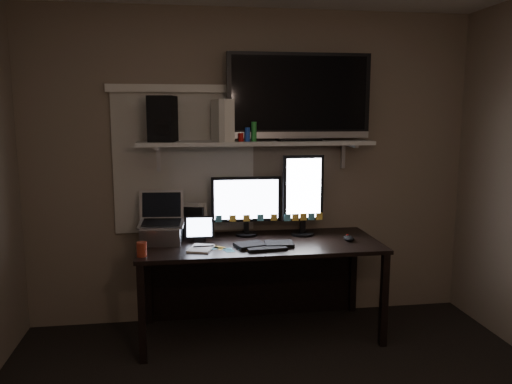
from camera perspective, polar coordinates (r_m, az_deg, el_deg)
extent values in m
plane|color=#766455|center=(4.05, -0.36, 2.74)|extent=(3.60, 0.00, 3.60)
cube|color=beige|center=(3.99, -8.19, 3.28)|extent=(1.10, 0.02, 1.10)
cube|color=black|center=(3.78, 0.46, -5.97)|extent=(1.80, 0.75, 0.03)
cube|color=black|center=(4.22, -0.31, -9.52)|extent=(1.80, 0.02, 0.70)
cube|color=black|center=(3.55, -12.91, -13.44)|extent=(0.05, 0.05, 0.70)
cube|color=black|center=(3.82, 14.42, -11.88)|extent=(0.05, 0.05, 0.70)
cube|color=black|center=(4.18, -12.21, -9.95)|extent=(0.05, 0.05, 0.70)
cube|color=black|center=(4.40, 11.01, -8.91)|extent=(0.05, 0.05, 0.70)
cube|color=#BABAB5|center=(3.86, 0.01, 5.63)|extent=(1.80, 0.35, 0.03)
cube|color=black|center=(3.93, -1.12, -1.57)|extent=(0.55, 0.07, 0.48)
cube|color=black|center=(3.95, 5.40, -0.31)|extent=(0.33, 0.07, 0.65)
cube|color=black|center=(3.66, 1.00, -6.03)|extent=(0.45, 0.21, 0.03)
ellipsoid|color=black|center=(3.87, 10.57, -5.22)|extent=(0.09, 0.12, 0.04)
cube|color=beige|center=(3.60, -6.32, -6.42)|extent=(0.22, 0.26, 0.01)
cube|color=black|center=(3.81, -6.50, -4.17)|extent=(0.23, 0.11, 0.20)
cube|color=black|center=(3.97, -7.36, -3.21)|extent=(0.22, 0.15, 0.25)
cube|color=#ACADB1|center=(3.77, -10.77, -3.01)|extent=(0.36, 0.30, 0.37)
cylinder|color=maroon|center=(3.49, -12.93, -6.40)|extent=(0.08, 0.08, 0.10)
cube|color=black|center=(3.92, 4.92, 10.76)|extent=(1.11, 0.20, 0.67)
cube|color=beige|center=(3.79, -3.85, 8.15)|extent=(0.16, 0.27, 0.31)
cube|color=black|center=(3.82, -10.61, 8.21)|extent=(0.23, 0.26, 0.34)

